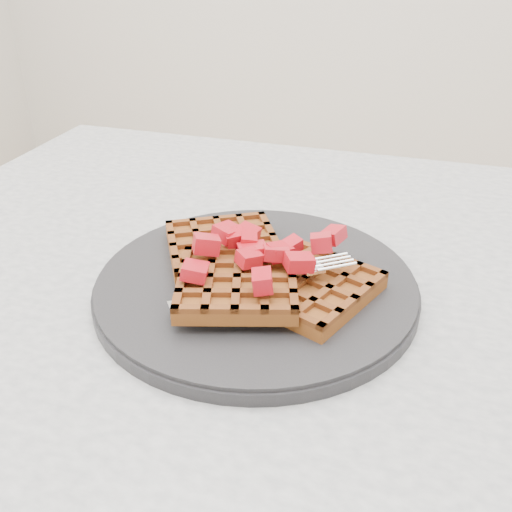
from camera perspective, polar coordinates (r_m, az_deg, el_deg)
name	(u,v)px	position (r m, az deg, el deg)	size (l,w,h in m)	color
table	(393,394)	(0.62, 13.56, -13.28)	(1.20, 0.80, 0.75)	beige
plate	(256,285)	(0.55, 0.00, -2.91)	(0.31, 0.31, 0.02)	black
waffles	(255,270)	(0.53, -0.10, -1.38)	(0.24, 0.21, 0.03)	brown
strawberry_pile	(256,243)	(0.52, 0.00, 1.33)	(0.15, 0.15, 0.02)	#9B000D
fork	(277,292)	(0.51, 2.14, -3.62)	(0.02, 0.18, 0.02)	silver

